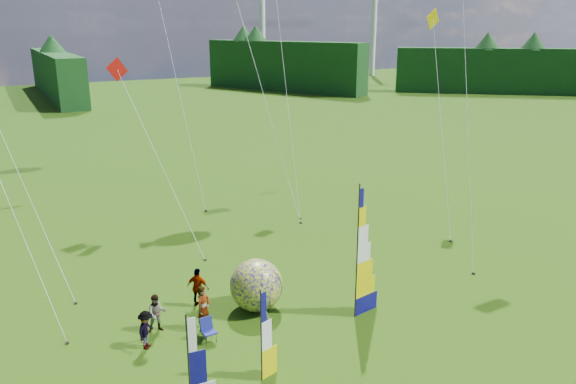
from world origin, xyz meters
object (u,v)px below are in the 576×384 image
feather_banner_main (357,255)px  spectator_c (146,330)px  bol_inflatable (256,285)px  kite_whale (253,46)px  camp_chair (209,331)px  side_banner_left (261,338)px  spectator_a (204,308)px  spectator_b (157,313)px  spectator_d (198,288)px  side_banner_far (189,370)px

feather_banner_main → spectator_c: bearing=156.5°
bol_inflatable → kite_whale: size_ratio=0.11×
camp_chair → side_banner_left: bearing=-82.7°
feather_banner_main → spectator_a: bearing=149.4°
side_banner_left → kite_whale: size_ratio=0.16×
feather_banner_main → spectator_b: feather_banner_main is taller
bol_inflatable → spectator_c: 4.96m
feather_banner_main → bol_inflatable: feather_banner_main is taller
feather_banner_main → spectator_c: 8.63m
spectator_a → spectator_d: size_ratio=1.07×
side_banner_left → bol_inflatable: side_banner_left is taller
feather_banner_main → spectator_d: bearing=132.2°
spectator_a → spectator_c: bearing=152.4°
bol_inflatable → spectator_a: 2.59m
spectator_a → camp_chair: 1.08m
side_banner_far → spectator_d: 7.30m
kite_whale → spectator_b: bearing=-151.6°
side_banner_left → spectator_d: side_banner_left is taller
bol_inflatable → spectator_d: (-2.08, 1.43, -0.25)m
feather_banner_main → kite_whale: size_ratio=0.27×
side_banner_far → bol_inflatable: side_banner_far is taller
spectator_a → spectator_c: 2.38m
side_banner_left → camp_chair: bearing=85.1°
spectator_c → kite_whale: kite_whale is taller
feather_banner_main → side_banner_left: 5.79m
kite_whale → side_banner_left: bearing=-138.8°
bol_inflatable → spectator_b: bearing=176.9°
spectator_a → camp_chair: spectator_a is taller
feather_banner_main → bol_inflatable: (-3.31, 2.54, -1.65)m
side_banner_far → bol_inflatable: 7.13m
feather_banner_main → camp_chair: size_ratio=5.85×
side_banner_left → side_banner_far: bearing=176.5°
bol_inflatable → spectator_a: (-2.53, -0.50, -0.19)m
side_banner_far → spectator_c: 4.66m
spectator_c → side_banner_far: bearing=-138.9°
spectator_b → camp_chair: size_ratio=1.65×
feather_banner_main → spectator_b: 8.25m
side_banner_left → spectator_b: (-2.24, 4.86, -0.86)m
side_banner_left → spectator_c: size_ratio=2.17×
spectator_b → camp_chair: bearing=-40.7°
side_banner_far → spectator_d: (2.62, 6.76, -0.85)m
bol_inflatable → spectator_c: bol_inflatable is taller
spectator_d → camp_chair: (-0.61, -2.91, -0.39)m
feather_banner_main → side_banner_far: (-8.01, -2.79, -1.05)m
spectator_b → spectator_d: (2.12, 1.21, 0.08)m
side_banner_far → kite_whale: bearing=64.4°
bol_inflatable → spectator_d: 2.54m
side_banner_far → spectator_a: 5.35m
spectator_d → kite_whale: bearing=-77.7°
feather_banner_main → side_banner_left: feather_banner_main is taller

